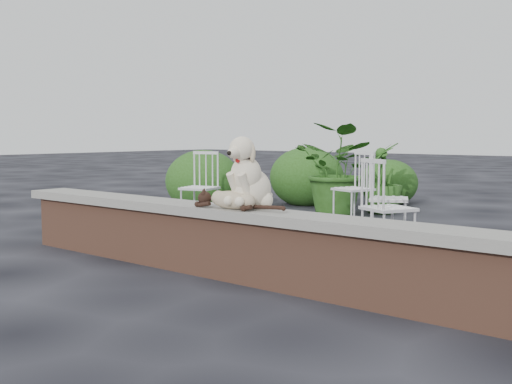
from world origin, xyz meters
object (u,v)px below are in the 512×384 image
Objects in this scene: cat at (232,199)px; chair_b at (353,188)px; dog at (251,172)px; chair_e at (389,197)px; potted_plant_a at (340,169)px; chair_a at (199,187)px; potted_plant_b at (382,178)px; chair_c at (388,207)px.

chair_b is (-0.96, 3.45, -0.19)m from cat.
dog is at bearing -54.56° from chair_b.
potted_plant_a reaches higher than chair_e.
potted_plant_a is at bearing 19.90° from chair_e.
dog is at bearing -54.55° from chair_a.
chair_e is at bearing -9.05° from chair_a.
cat is at bearing -57.32° from chair_a.
potted_plant_a reaches higher than potted_plant_b.
cat is 1.04× the size of chair_a.
potted_plant_b is (-1.19, 2.03, 0.05)m from chair_e.
dog is 0.63× the size of chair_b.
chair_b is 1.21m from potted_plant_b.
dog is 0.44× the size of potted_plant_a.
potted_plant_a reaches higher than cat.
chair_e is (0.97, -0.84, 0.00)m from chair_b.
cat is 3.47m from chair_a.
chair_e is (0.01, 2.61, -0.19)m from cat.
cat is at bearing -68.92° from potted_plant_a.
chair_e is at bearing -23.02° from chair_b.
dog is 1.74m from chair_c.
chair_a is at bearing 136.68° from cat.
chair_e is 2.17m from potted_plant_a.
chair_c is 3.04m from potted_plant_a.
potted_plant_a is (-1.58, 1.47, 0.19)m from chair_e.
dog is 3.45m from chair_a.
cat is at bearing -75.76° from potted_plant_b.
cat is 1.87m from chair_c.
chair_a is at bearing -121.29° from potted_plant_b.
chair_b is at bearing -45.85° from potted_plant_a.
chair_b is (-1.04, 3.30, -0.41)m from dog.
cat is 4.37m from potted_plant_a.
potted_plant_b reaches higher than chair_e.
chair_b and chair_e have the same top height.
chair_e is 2.65m from chair_a.
chair_a is 2.78m from potted_plant_b.
potted_plant_b is (-0.22, 1.19, 0.05)m from chair_b.
chair_b is 1.00× the size of chair_a.
chair_a is at bearing 139.45° from dog.
dog is at bearing -74.35° from potted_plant_b.
dog is 4.67m from potted_plant_b.
chair_c reaches higher than cat.
potted_plant_b is (1.44, 2.38, 0.05)m from chair_a.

